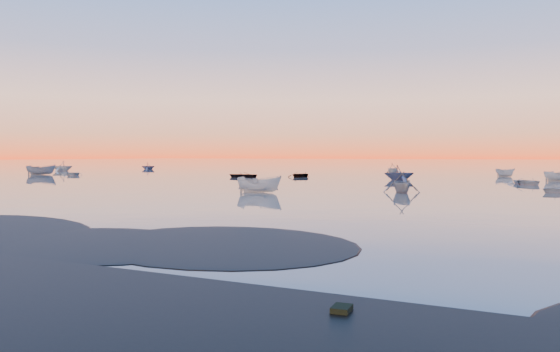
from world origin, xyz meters
The scene contains 5 objects.
ground centered at (0.00, 100.00, 0.00)m, with size 600.00×600.00×0.00m, color #6E645C.
moored_fleet centered at (0.00, 53.00, 0.00)m, with size 124.00×58.00×1.20m, color #BCBBB7, non-canonical shape.
boat_near_left centered at (-40.93, 44.18, 0.00)m, with size 3.82×1.59×0.96m, color #BCBBB7.
boat_near_center centered at (0.53, 24.24, 0.00)m, with size 3.85×1.63×1.33m, color #BCBBB7.
boat_near_right centered at (10.68, 29.15, 0.00)m, with size 3.62×1.63×1.27m, color slate.
Camera 1 is at (20.95, -13.62, 2.95)m, focal length 35.00 mm.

